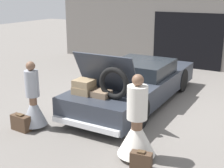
{
  "coord_description": "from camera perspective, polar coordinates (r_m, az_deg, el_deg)",
  "views": [
    {
      "loc": [
        3.49,
        -7.58,
        3.02
      ],
      "look_at": [
        0.0,
        -1.4,
        0.89
      ],
      "focal_mm": 50.0,
      "sensor_mm": 36.0,
      "label": 1
    }
  ],
  "objects": [
    {
      "name": "suitcase_beside_right_person",
      "position": [
        5.67,
        5.35,
        -13.72
      ],
      "size": [
        0.4,
        0.22,
        0.34
      ],
      "color": "#473323",
      "rests_on": "ground_plane"
    },
    {
      "name": "garage_wall_back",
      "position": [
        12.91,
        13.71,
        9.0
      ],
      "size": [
        12.0,
        0.14,
        2.8
      ],
      "color": "slate",
      "rests_on": "ground_plane"
    },
    {
      "name": "suitcase_beside_left_person",
      "position": [
        7.33,
        -16.36,
        -6.82
      ],
      "size": [
        0.48,
        0.22,
        0.39
      ],
      "color": "#473323",
      "rests_on": "ground_plane"
    },
    {
      "name": "person_right",
      "position": [
        5.81,
        4.53,
        -8.29
      ],
      "size": [
        0.72,
        0.72,
        1.62
      ],
      "rotation": [
        0.0,
        0.0,
        1.43
      ],
      "color": "brown",
      "rests_on": "ground_plane"
    },
    {
      "name": "car",
      "position": [
        8.69,
        4.48,
        0.07
      ],
      "size": [
        1.8,
        5.17,
        1.69
      ],
      "color": "#2D333D",
      "rests_on": "ground_plane"
    },
    {
      "name": "person_left",
      "position": [
        7.27,
        -14.17,
        -3.69
      ],
      "size": [
        0.58,
        0.58,
        1.55
      ],
      "rotation": [
        0.0,
        0.0,
        -1.75
      ],
      "color": "brown",
      "rests_on": "ground_plane"
    },
    {
      "name": "ground_plane",
      "position": [
        8.87,
        4.45,
        -3.25
      ],
      "size": [
        40.0,
        40.0,
        0.0
      ],
      "primitive_type": "plane",
      "color": "slate"
    }
  ]
}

